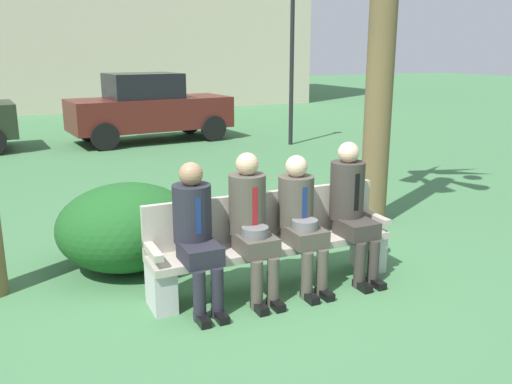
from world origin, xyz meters
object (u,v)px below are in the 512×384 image
object	(u,v)px
seated_man_centerleft	(251,219)
seated_man_rightmost	(351,203)
seated_man_centerright	(301,216)
street_lamp	(292,50)
park_bench	(271,242)
seated_man_leftmost	(196,228)
shrub_near_bench	(127,227)
parked_car_far	(149,108)

from	to	relation	value
seated_man_centerleft	seated_man_rightmost	bearing A→B (deg)	0.41
seated_man_centerright	street_lamp	distance (m)	8.37
park_bench	seated_man_centerright	distance (m)	0.39
park_bench	street_lamp	xyz separation A→B (m)	(4.06, 7.15, 1.78)
seated_man_leftmost	seated_man_centerright	xyz separation A→B (m)	(1.03, -0.01, -0.01)
seated_man_centerright	seated_man_rightmost	xyz separation A→B (m)	(0.58, 0.01, 0.05)
park_bench	seated_man_leftmost	world-z (taller)	seated_man_leftmost
park_bench	seated_man_rightmost	xyz separation A→B (m)	(0.82, -0.13, 0.32)
seated_man_leftmost	seated_man_centerleft	distance (m)	0.53
seated_man_leftmost	shrub_near_bench	bearing A→B (deg)	107.88
seated_man_centerleft	shrub_near_bench	distance (m)	1.48
park_bench	seated_man_rightmost	distance (m)	0.89
seated_man_leftmost	seated_man_rightmost	bearing A→B (deg)	0.22
park_bench	street_lamp	world-z (taller)	street_lamp
seated_man_centerright	seated_man_rightmost	size ratio (longest dim) A/B	0.94
park_bench	street_lamp	size ratio (longest dim) A/B	0.66
parked_car_far	street_lamp	world-z (taller)	street_lamp
seated_man_centerright	seated_man_leftmost	bearing A→B (deg)	179.54
seated_man_centerleft	shrub_near_bench	world-z (taller)	seated_man_centerleft
park_bench	street_lamp	bearing A→B (deg)	60.40
park_bench	seated_man_centerleft	bearing A→B (deg)	-153.26
seated_man_centerright	shrub_near_bench	xyz separation A→B (m)	(-1.40, 1.15, -0.26)
park_bench	seated_man_rightmost	size ratio (longest dim) A/B	1.78
seated_man_leftmost	seated_man_centerright	size ratio (longest dim) A/B	1.02
park_bench	seated_man_leftmost	bearing A→B (deg)	-170.58
seated_man_centerleft	parked_car_far	size ratio (longest dim) A/B	0.33
seated_man_centerright	street_lamp	size ratio (longest dim) A/B	0.35
seated_man_centerleft	parked_car_far	xyz separation A→B (m)	(1.35, 9.19, 0.10)
park_bench	seated_man_centerright	size ratio (longest dim) A/B	1.90
parked_car_far	shrub_near_bench	bearing A→B (deg)	-105.59
seated_man_centerright	parked_car_far	world-z (taller)	parked_car_far
seated_man_rightmost	street_lamp	world-z (taller)	street_lamp
seated_man_leftmost	shrub_near_bench	xyz separation A→B (m)	(-0.37, 1.14, -0.27)
park_bench	parked_car_far	world-z (taller)	parked_car_far
seated_man_leftmost	seated_man_centerright	bearing A→B (deg)	-0.46
shrub_near_bench	seated_man_rightmost	bearing A→B (deg)	-29.86
seated_man_centerright	shrub_near_bench	world-z (taller)	seated_man_centerright
street_lamp	parked_car_far	bearing A→B (deg)	147.31
seated_man_centerright	parked_car_far	distance (m)	9.24
street_lamp	seated_man_rightmost	bearing A→B (deg)	-114.02
seated_man_centerright	parked_car_far	bearing A→B (deg)	84.76
seated_man_rightmost	park_bench	bearing A→B (deg)	171.34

